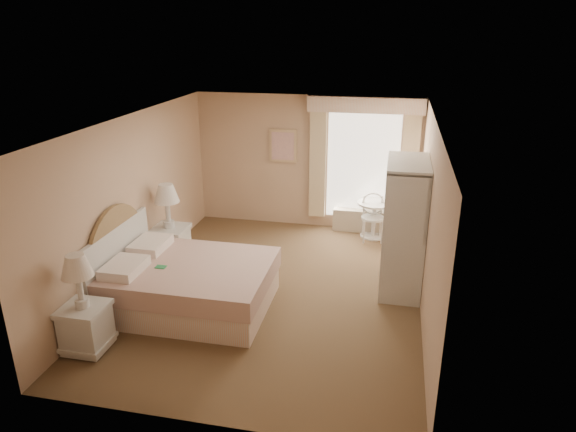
% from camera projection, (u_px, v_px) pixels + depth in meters
% --- Properties ---
extents(room, '(4.21, 5.51, 2.51)m').
position_uv_depth(room, '(273.00, 211.00, 7.11)').
color(room, brown).
rests_on(room, ground).
extents(window, '(2.05, 0.22, 2.51)m').
position_uv_depth(window, '(363.00, 162.00, 9.31)').
color(window, white).
rests_on(window, room).
extents(framed_art, '(0.52, 0.04, 0.62)m').
position_uv_depth(framed_art, '(283.00, 146.00, 9.58)').
color(framed_art, tan).
rests_on(framed_art, room).
extents(bed, '(2.16, 1.70, 1.50)m').
position_uv_depth(bed, '(183.00, 282.00, 7.04)').
color(bed, '#E1B092').
rests_on(bed, room).
extents(nightstand_near, '(0.51, 0.51, 1.23)m').
position_uv_depth(nightstand_near, '(84.00, 316.00, 6.03)').
color(nightstand_near, silver).
rests_on(nightstand_near, room).
extents(nightstand_far, '(0.55, 0.55, 1.34)m').
position_uv_depth(nightstand_far, '(170.00, 235.00, 8.24)').
color(nightstand_far, silver).
rests_on(nightstand_far, room).
extents(round_table, '(0.63, 0.63, 0.67)m').
position_uv_depth(round_table, '(374.00, 214.00, 9.34)').
color(round_table, silver).
rests_on(round_table, room).
extents(cafe_chair, '(0.46, 0.46, 0.85)m').
position_uv_depth(cafe_chair, '(373.00, 213.00, 9.22)').
color(cafe_chair, silver).
rests_on(cafe_chair, room).
extents(armoire, '(0.58, 1.16, 1.93)m').
position_uv_depth(armoire, '(403.00, 237.00, 7.41)').
color(armoire, silver).
rests_on(armoire, room).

